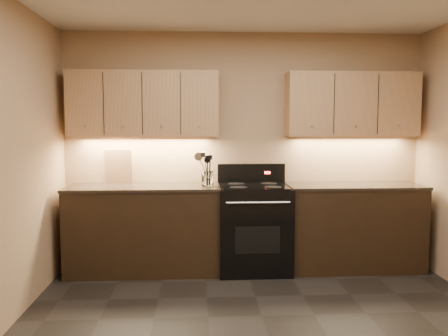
{
  "coord_description": "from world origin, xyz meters",
  "views": [
    {
      "loc": [
        -0.53,
        -3.33,
        1.59
      ],
      "look_at": [
        -0.26,
        1.45,
        1.14
      ],
      "focal_mm": 38.0,
      "sensor_mm": 36.0,
      "label": 1
    }
  ],
  "objects": [
    {
      "name": "counter_left",
      "position": [
        -1.1,
        1.7,
        0.47
      ],
      "size": [
        1.62,
        0.62,
        0.93
      ],
      "color": "black",
      "rests_on": "ground"
    },
    {
      "name": "cutting_board",
      "position": [
        -1.4,
        1.96,
        1.12
      ],
      "size": [
        0.31,
        0.12,
        0.38
      ],
      "primitive_type": "cube",
      "rotation": [
        0.18,
        0.0,
        -0.11
      ],
      "color": "tan",
      "rests_on": "counter_left"
    },
    {
      "name": "steel_skimmer",
      "position": [
        -0.38,
        1.65,
        1.12
      ],
      "size": [
        0.24,
        0.13,
        0.36
      ],
      "primitive_type": null,
      "rotation": [
        -0.08,
        -0.44,
        -0.08
      ],
      "color": "silver",
      "rests_on": "utensil_crock"
    },
    {
      "name": "counter_right",
      "position": [
        1.18,
        1.7,
        0.47
      ],
      "size": [
        1.46,
        0.62,
        0.93
      ],
      "color": "black",
      "rests_on": "ground"
    },
    {
      "name": "utensil_crock",
      "position": [
        -0.42,
        1.67,
        1.0
      ],
      "size": [
        0.15,
        0.15,
        0.16
      ],
      "color": "white",
      "rests_on": "counter_left"
    },
    {
      "name": "black_spoon",
      "position": [
        -0.42,
        1.68,
        1.1
      ],
      "size": [
        0.07,
        0.15,
        0.32
      ],
      "primitive_type": null,
      "rotation": [
        0.28,
        -0.04,
        0.13
      ],
      "color": "black",
      "rests_on": "utensil_crock"
    },
    {
      "name": "outlet_plate",
      "position": [
        -1.3,
        1.99,
        1.12
      ],
      "size": [
        0.08,
        0.01,
        0.12
      ],
      "primitive_type": "cube",
      "color": "#B2B5BA",
      "rests_on": "wall_back"
    },
    {
      "name": "stove",
      "position": [
        0.08,
        1.68,
        0.48
      ],
      "size": [
        0.76,
        0.68,
        1.14
      ],
      "color": "black",
      "rests_on": "ground"
    },
    {
      "name": "steel_spatula",
      "position": [
        -0.4,
        1.68,
        1.13
      ],
      "size": [
        0.17,
        0.16,
        0.39
      ],
      "primitive_type": null,
      "rotation": [
        0.2,
        -0.16,
        -0.22
      ],
      "color": "silver",
      "rests_on": "utensil_crock"
    },
    {
      "name": "black_turner",
      "position": [
        -0.4,
        1.64,
        1.11
      ],
      "size": [
        0.12,
        0.14,
        0.34
      ],
      "primitive_type": null,
      "rotation": [
        -0.08,
        0.09,
        0.44
      ],
      "color": "black",
      "rests_on": "utensil_crock"
    },
    {
      "name": "upper_cab_right",
      "position": [
        1.18,
        1.85,
        1.8
      ],
      "size": [
        1.44,
        0.3,
        0.7
      ],
      "primitive_type": "cube",
      "color": "tan",
      "rests_on": "wall_back"
    },
    {
      "name": "upper_cab_left",
      "position": [
        -1.1,
        1.85,
        1.8
      ],
      "size": [
        1.6,
        0.3,
        0.7
      ],
      "primitive_type": "cube",
      "color": "tan",
      "rests_on": "wall_back"
    },
    {
      "name": "wall_back",
      "position": [
        0.0,
        2.0,
        1.3
      ],
      "size": [
        4.0,
        0.04,
        2.6
      ],
      "primitive_type": "cube",
      "color": "#9C845C",
      "rests_on": "ground"
    }
  ]
}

